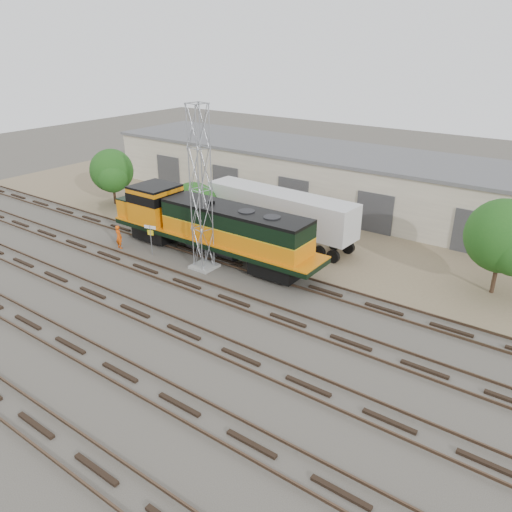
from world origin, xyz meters
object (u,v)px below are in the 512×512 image
Objects in this scene: signal_tower at (201,193)px; semi_trailer at (282,211)px; locomotive at (209,225)px; worker at (119,237)px.

signal_tower is 0.86× the size of semi_trailer.
locomotive is 9.66× the size of worker.
signal_tower reaches higher than worker.
locomotive is 3.65m from signal_tower.
locomotive is at bearing -149.40° from worker.
signal_tower reaches higher than locomotive.
semi_trailer is at bearing -130.02° from worker.
semi_trailer is (2.68, 5.77, 0.06)m from locomotive.
locomotive is at bearing -111.91° from semi_trailer.
signal_tower reaches higher than semi_trailer.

